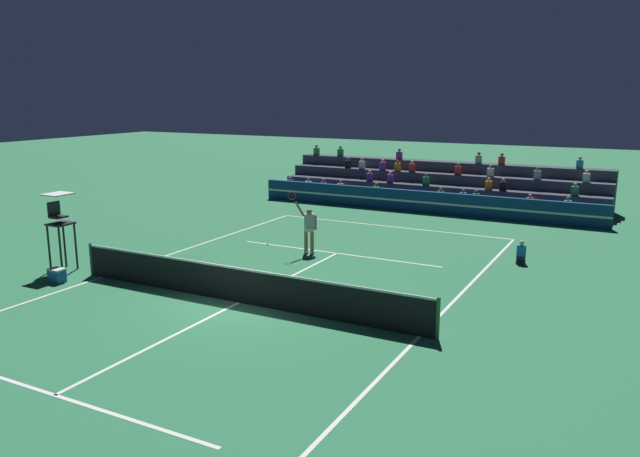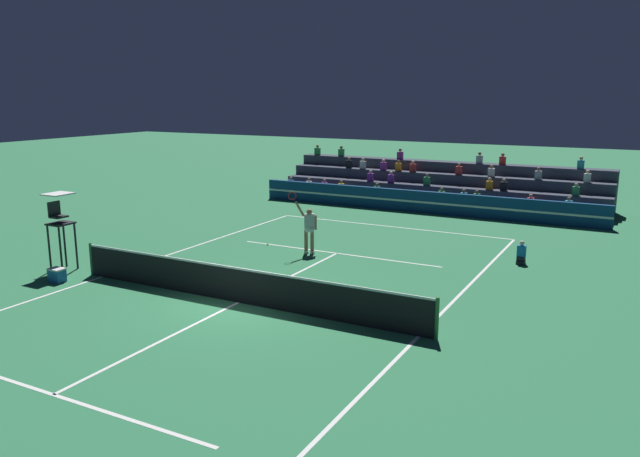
% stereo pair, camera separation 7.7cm
% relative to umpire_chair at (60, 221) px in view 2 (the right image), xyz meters
% --- Properties ---
extents(ground_plane, '(120.00, 120.00, 0.00)m').
position_rel_umpire_chair_xyz_m(ground_plane, '(7.34, 0.00, -1.72)').
color(ground_plane, '#2D7A4C').
extents(court_lines, '(11.10, 23.90, 0.01)m').
position_rel_umpire_chair_xyz_m(court_lines, '(7.34, 0.00, -1.71)').
color(court_lines, white).
rests_on(court_lines, ground).
extents(tennis_net, '(12.00, 0.10, 1.10)m').
position_rel_umpire_chair_xyz_m(tennis_net, '(7.34, 0.00, -1.17)').
color(tennis_net, '#2D6B38').
rests_on(tennis_net, ground).
extents(sponsor_banner_wall, '(18.00, 0.26, 1.10)m').
position_rel_umpire_chair_xyz_m(sponsor_banner_wall, '(7.34, 15.86, -1.17)').
color(sponsor_banner_wall, navy).
rests_on(sponsor_banner_wall, ground).
extents(bleacher_stand, '(17.72, 3.80, 2.83)m').
position_rel_umpire_chair_xyz_m(bleacher_stand, '(7.33, 19.02, -0.88)').
color(bleacher_stand, '#383D4C').
rests_on(bleacher_stand, ground).
extents(umpire_chair, '(0.76, 0.84, 2.67)m').
position_rel_umpire_chair_xyz_m(umpire_chair, '(0.00, 0.00, 0.00)').
color(umpire_chair, black).
rests_on(umpire_chair, ground).
extents(ball_kid_courtside, '(0.30, 0.36, 0.84)m').
position_rel_umpire_chair_xyz_m(ball_kid_courtside, '(13.79, 8.20, -1.39)').
color(ball_kid_courtside, black).
rests_on(ball_kid_courtside, ground).
extents(tennis_player, '(0.91, 0.76, 2.44)m').
position_rel_umpire_chair_xyz_m(tennis_player, '(6.37, 5.97, -0.73)').
color(tennis_player, '#9E7051').
rests_on(tennis_player, ground).
extents(tennis_ball, '(0.07, 0.07, 0.07)m').
position_rel_umpire_chair_xyz_m(tennis_ball, '(4.31, 6.28, -1.68)').
color(tennis_ball, '#C6DB33').
rests_on(tennis_ball, ground).
extents(equipment_cooler, '(0.50, 0.38, 0.45)m').
position_rel_umpire_chair_xyz_m(equipment_cooler, '(0.99, -1.08, -1.49)').
color(equipment_cooler, '#1E66B2').
rests_on(equipment_cooler, ground).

